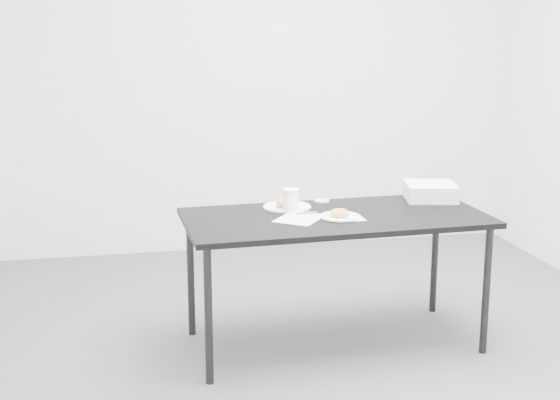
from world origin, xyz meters
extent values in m
plane|color=#535358|center=(0.00, 0.00, 0.00)|extent=(4.00, 4.00, 0.00)
cube|color=white|center=(0.00, 2.00, 1.35)|extent=(4.00, 0.02, 2.70)
cube|color=black|center=(0.16, 0.14, 0.68)|extent=(1.55, 0.78, 0.03)
cylinder|color=black|center=(-0.53, -0.19, 0.33)|extent=(0.04, 0.04, 0.67)
cylinder|color=black|center=(-0.56, 0.41, 0.33)|extent=(0.04, 0.04, 0.67)
cylinder|color=black|center=(0.88, -0.13, 0.33)|extent=(0.04, 0.04, 0.67)
cylinder|color=black|center=(0.86, 0.47, 0.33)|extent=(0.04, 0.04, 0.67)
cube|color=white|center=(-0.03, 0.11, 0.70)|extent=(0.31, 0.32, 0.00)
cube|color=#3D922A|center=(0.05, 0.20, 0.70)|extent=(0.06, 0.06, 0.00)
cylinder|color=#0C7487|center=(0.03, 0.19, 0.70)|extent=(0.12, 0.02, 0.01)
cube|color=white|center=(0.21, 0.07, 0.70)|extent=(0.15, 0.15, 0.00)
cylinder|color=white|center=(0.17, 0.08, 0.70)|extent=(0.21, 0.21, 0.01)
torus|color=#DC8845|center=(0.17, 0.08, 0.72)|extent=(0.11, 0.11, 0.03)
cylinder|color=white|center=(-0.04, 0.35, 0.70)|extent=(0.25, 0.25, 0.01)
torus|color=#DC8845|center=(-0.04, 0.35, 0.72)|extent=(0.13, 0.13, 0.04)
cylinder|color=white|center=(-0.04, 0.26, 0.76)|extent=(0.08, 0.08, 0.12)
cylinder|color=white|center=(0.17, 0.45, 0.70)|extent=(0.08, 0.08, 0.01)
cube|color=silver|center=(0.77, 0.38, 0.74)|extent=(0.32, 0.32, 0.09)
camera|label=1|loc=(-0.90, -3.56, 1.67)|focal=50.00mm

